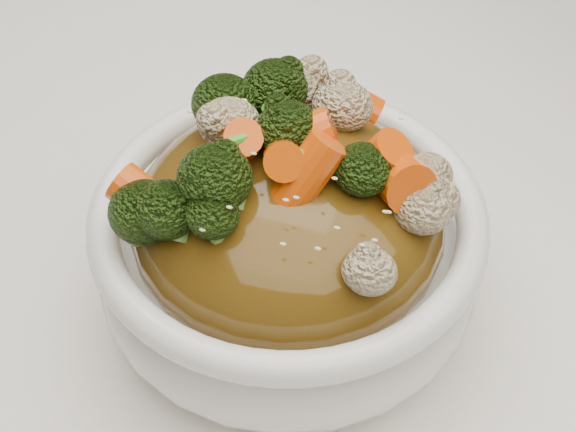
% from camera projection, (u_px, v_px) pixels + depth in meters
% --- Properties ---
extents(tablecloth, '(1.20, 0.80, 0.04)m').
position_uv_depth(tablecloth, '(333.00, 315.00, 0.51)').
color(tablecloth, white).
rests_on(tablecloth, dining_table).
extents(bowl, '(0.22, 0.22, 0.08)m').
position_uv_depth(bowl, '(288.00, 255.00, 0.47)').
color(bowl, white).
rests_on(bowl, tablecloth).
extents(sauce_base, '(0.18, 0.18, 0.09)m').
position_uv_depth(sauce_base, '(288.00, 220.00, 0.45)').
color(sauce_base, '#4F350D').
rests_on(sauce_base, bowl).
extents(carrots, '(0.18, 0.18, 0.05)m').
position_uv_depth(carrots, '(288.00, 133.00, 0.41)').
color(carrots, '#DC4C07').
rests_on(carrots, sauce_base).
extents(broccoli, '(0.18, 0.18, 0.04)m').
position_uv_depth(broccoli, '(288.00, 135.00, 0.41)').
color(broccoli, black).
rests_on(broccoli, sauce_base).
extents(cauliflower, '(0.18, 0.18, 0.03)m').
position_uv_depth(cauliflower, '(288.00, 138.00, 0.41)').
color(cauliflower, '#CEB88C').
rests_on(cauliflower, sauce_base).
extents(scallions, '(0.13, 0.13, 0.02)m').
position_uv_depth(scallions, '(288.00, 132.00, 0.40)').
color(scallions, '#399121').
rests_on(scallions, sauce_base).
extents(sesame_seeds, '(0.16, 0.16, 0.01)m').
position_uv_depth(sesame_seeds, '(288.00, 132.00, 0.40)').
color(sesame_seeds, beige).
rests_on(sesame_seeds, sauce_base).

